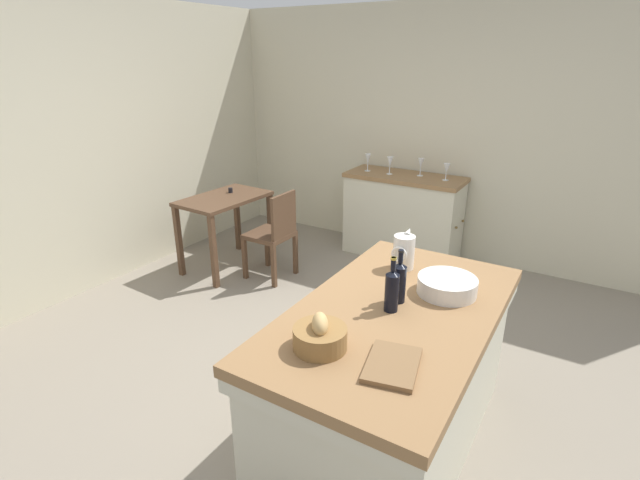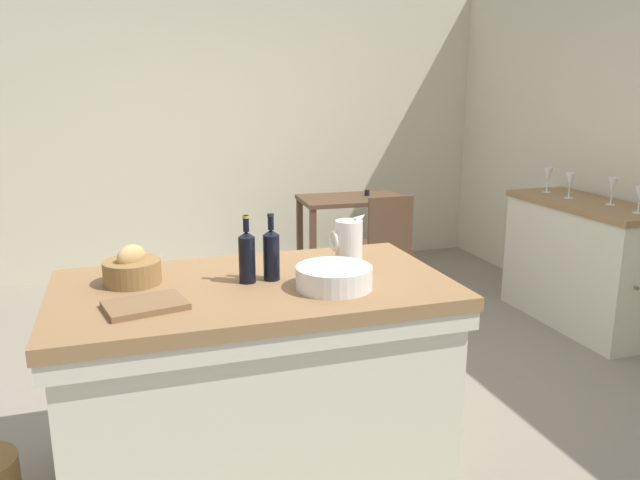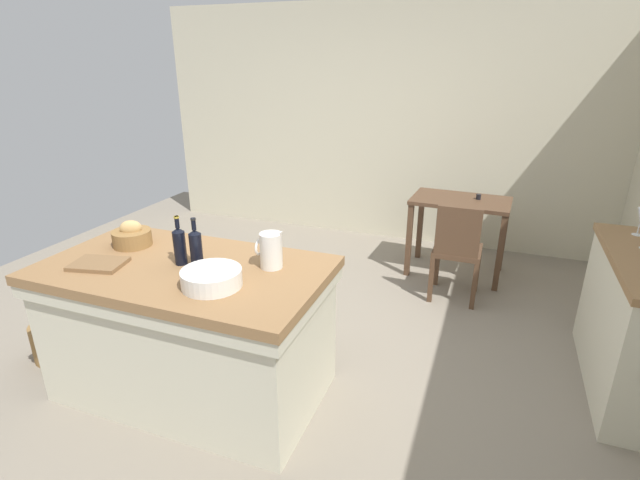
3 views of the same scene
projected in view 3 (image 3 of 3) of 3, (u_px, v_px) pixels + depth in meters
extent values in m
plane|color=gray|center=(289.00, 344.00, 3.55)|extent=(6.76, 6.76, 0.00)
cube|color=beige|center=(380.00, 125.00, 5.35)|extent=(5.32, 0.12, 2.60)
cube|color=olive|center=(184.00, 270.00, 2.78)|extent=(1.69, 0.95, 0.06)
cube|color=beige|center=(185.00, 281.00, 2.80)|extent=(1.67, 0.93, 0.08)
cube|color=beige|center=(191.00, 334.00, 2.94)|extent=(1.61, 0.87, 0.81)
cube|color=beige|center=(640.00, 330.00, 2.94)|extent=(0.49, 1.21, 0.86)
cube|color=#513826|center=(461.00, 201.00, 4.48)|extent=(0.93, 0.61, 0.04)
cube|color=#513826|center=(409.00, 240.00, 4.57)|extent=(0.05, 0.05, 0.73)
cube|color=#513826|center=(500.00, 254.00, 4.25)|extent=(0.05, 0.05, 0.73)
cube|color=#513826|center=(420.00, 225.00, 4.98)|extent=(0.05, 0.05, 0.73)
cube|color=#513826|center=(503.00, 236.00, 4.67)|extent=(0.05, 0.05, 0.73)
cylinder|color=black|center=(478.00, 197.00, 4.45)|extent=(0.04, 0.04, 0.05)
cube|color=#513826|center=(457.00, 250.00, 4.12)|extent=(0.40, 0.40, 0.04)
cube|color=#513826|center=(458.00, 232.00, 3.88)|extent=(0.36, 0.04, 0.42)
cube|color=#513826|center=(477.00, 270.00, 4.30)|extent=(0.04, 0.04, 0.42)
cube|color=#513826|center=(437.00, 264.00, 4.42)|extent=(0.04, 0.04, 0.42)
cube|color=#513826|center=(474.00, 286.00, 3.98)|extent=(0.04, 0.04, 0.42)
cube|color=#513826|center=(431.00, 280.00, 4.11)|extent=(0.04, 0.04, 0.42)
cylinder|color=silver|center=(271.00, 250.00, 2.71)|extent=(0.13, 0.13, 0.21)
cone|color=silver|center=(280.00, 233.00, 2.65)|extent=(0.07, 0.04, 0.06)
torus|color=silver|center=(259.00, 247.00, 2.73)|extent=(0.02, 0.10, 0.10)
cylinder|color=silver|center=(212.00, 278.00, 2.50)|extent=(0.32, 0.32, 0.09)
cylinder|color=olive|center=(132.00, 238.00, 3.05)|extent=(0.24, 0.24, 0.10)
ellipsoid|color=tan|center=(131.00, 228.00, 3.02)|extent=(0.15, 0.14, 0.10)
cube|color=brown|center=(98.00, 264.00, 2.76)|extent=(0.34, 0.27, 0.02)
cylinder|color=black|center=(196.00, 250.00, 2.72)|extent=(0.07, 0.07, 0.20)
cone|color=black|center=(194.00, 232.00, 2.68)|extent=(0.07, 0.07, 0.02)
cylinder|color=black|center=(194.00, 224.00, 2.67)|extent=(0.03, 0.03, 0.07)
cylinder|color=black|center=(193.00, 219.00, 2.66)|extent=(0.03, 0.03, 0.01)
cylinder|color=black|center=(180.00, 248.00, 2.76)|extent=(0.07, 0.07, 0.20)
cone|color=black|center=(178.00, 230.00, 2.72)|extent=(0.07, 0.07, 0.02)
cylinder|color=black|center=(177.00, 222.00, 2.70)|extent=(0.03, 0.03, 0.07)
cylinder|color=#B29933|center=(176.00, 217.00, 2.69)|extent=(0.03, 0.03, 0.01)
cylinder|color=white|center=(637.00, 235.00, 3.15)|extent=(0.06, 0.06, 0.00)
cylinder|color=white|center=(638.00, 229.00, 3.13)|extent=(0.01, 0.01, 0.07)
cylinder|color=olive|center=(55.00, 340.00, 3.36)|extent=(0.30, 0.30, 0.27)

